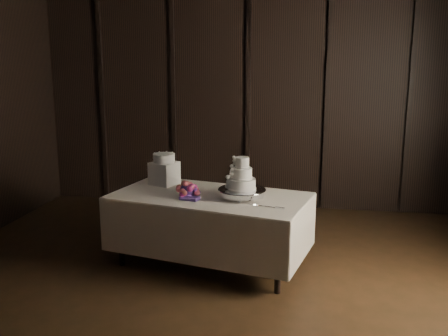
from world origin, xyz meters
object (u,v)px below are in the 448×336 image
at_px(cake_stand, 242,194).
at_px(wedding_cake, 239,177).
at_px(bouquet, 187,190).
at_px(display_table, 210,227).
at_px(small_cake, 164,158).
at_px(box_pedestal, 164,173).

distance_m(cake_stand, wedding_cake, 0.18).
bearing_deg(bouquet, wedding_cake, 2.23).
relative_size(display_table, wedding_cake, 6.61).
distance_m(wedding_cake, small_cake, 1.01).
bearing_deg(bouquet, small_cake, 129.60).
xyz_separation_m(display_table, wedding_cake, (0.32, -0.07, 0.56)).
xyz_separation_m(cake_stand, bouquet, (-0.55, -0.03, 0.02)).
height_order(wedding_cake, bouquet, wedding_cake).
bearing_deg(cake_stand, box_pedestal, 155.73).
xyz_separation_m(bouquet, small_cake, (-0.38, 0.45, 0.23)).
bearing_deg(display_table, box_pedestal, 160.79).
distance_m(wedding_cake, box_pedestal, 1.01).
bearing_deg(wedding_cake, box_pedestal, 144.59).
relative_size(bouquet, box_pedestal, 1.54).
xyz_separation_m(cake_stand, box_pedestal, (-0.93, 0.42, 0.08)).
bearing_deg(small_cake, cake_stand, -24.27).
relative_size(box_pedestal, small_cake, 1.08).
height_order(wedding_cake, small_cake, wedding_cake).
xyz_separation_m(display_table, small_cake, (-0.59, 0.37, 0.64)).
xyz_separation_m(bouquet, box_pedestal, (-0.38, 0.45, 0.06)).
relative_size(display_table, box_pedestal, 8.35).
xyz_separation_m(cake_stand, small_cake, (-0.93, 0.42, 0.25)).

